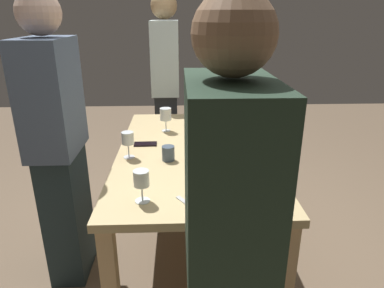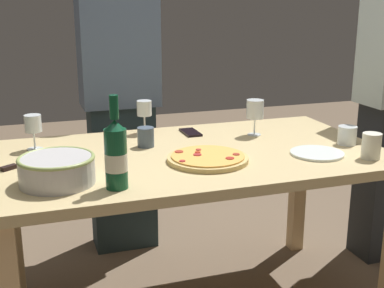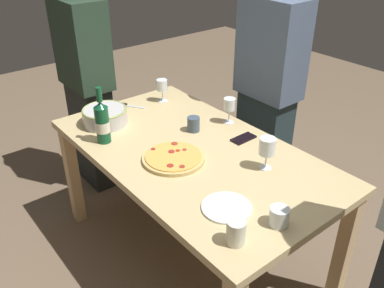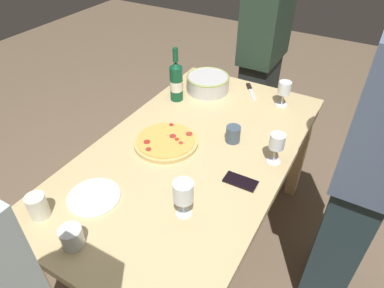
# 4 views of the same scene
# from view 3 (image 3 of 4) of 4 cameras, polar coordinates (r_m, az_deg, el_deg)

# --- Properties ---
(ground_plane) EXTENTS (8.00, 8.00, 0.00)m
(ground_plane) POSITION_cam_3_polar(r_m,az_deg,el_deg) (2.65, 0.00, -14.87)
(ground_plane) COLOR brown
(dining_table) EXTENTS (1.60, 0.90, 0.75)m
(dining_table) POSITION_cam_3_polar(r_m,az_deg,el_deg) (2.24, 0.00, -2.84)
(dining_table) COLOR #CFB67E
(dining_table) RESTS_ON ground
(pizza) EXTENTS (0.32, 0.32, 0.03)m
(pizza) POSITION_cam_3_polar(r_m,az_deg,el_deg) (2.10, -2.58, -1.93)
(pizza) COLOR tan
(pizza) RESTS_ON dining_table
(serving_bowl) EXTENTS (0.26, 0.26, 0.10)m
(serving_bowl) POSITION_cam_3_polar(r_m,az_deg,el_deg) (2.48, -11.98, 3.87)
(serving_bowl) COLOR silver
(serving_bowl) RESTS_ON dining_table
(wine_bottle) EXTENTS (0.08, 0.08, 0.32)m
(wine_bottle) POSITION_cam_3_polar(r_m,az_deg,el_deg) (2.26, -12.34, 3.01)
(wine_bottle) COLOR #104B2C
(wine_bottle) RESTS_ON dining_table
(wine_glass_near_pizza) EXTENTS (0.07, 0.07, 0.15)m
(wine_glass_near_pizza) POSITION_cam_3_polar(r_m,az_deg,el_deg) (2.72, -4.18, 8.05)
(wine_glass_near_pizza) COLOR white
(wine_glass_near_pizza) RESTS_ON dining_table
(wine_glass_by_bottle) EXTENTS (0.07, 0.07, 0.16)m
(wine_glass_by_bottle) POSITION_cam_3_polar(r_m,az_deg,el_deg) (2.43, 5.21, 5.33)
(wine_glass_by_bottle) COLOR white
(wine_glass_by_bottle) RESTS_ON dining_table
(wine_glass_far_left) EXTENTS (0.08, 0.08, 0.17)m
(wine_glass_far_left) POSITION_cam_3_polar(r_m,az_deg,el_deg) (2.01, 10.39, -0.40)
(wine_glass_far_left) COLOR white
(wine_glass_far_left) RESTS_ON dining_table
(cup_amber) EXTENTS (0.08, 0.08, 0.08)m
(cup_amber) POSITION_cam_3_polar(r_m,az_deg,el_deg) (1.72, 11.97, -9.80)
(cup_amber) COLOR white
(cup_amber) RESTS_ON dining_table
(cup_ceramic) EXTENTS (0.08, 0.08, 0.10)m
(cup_ceramic) POSITION_cam_3_polar(r_m,az_deg,el_deg) (1.60, 6.12, -12.07)
(cup_ceramic) COLOR silver
(cup_ceramic) RESTS_ON dining_table
(cup_spare) EXTENTS (0.07, 0.07, 0.08)m
(cup_spare) POSITION_cam_3_polar(r_m,az_deg,el_deg) (2.36, 0.20, 2.77)
(cup_spare) COLOR #435265
(cup_spare) RESTS_ON dining_table
(side_plate) EXTENTS (0.22, 0.22, 0.01)m
(side_plate) POSITION_cam_3_polar(r_m,az_deg,el_deg) (1.79, 4.83, -8.76)
(side_plate) COLOR white
(side_plate) RESTS_ON dining_table
(cell_phone) EXTENTS (0.07, 0.15, 0.01)m
(cell_phone) POSITION_cam_3_polar(r_m,az_deg,el_deg) (2.30, 7.14, 0.77)
(cell_phone) COLOR black
(cell_phone) RESTS_ON dining_table
(pizza_knife) EXTENTS (0.17, 0.12, 0.02)m
(pizza_knife) POSITION_cam_3_polar(r_m,az_deg,el_deg) (2.71, -8.89, 5.31)
(pizza_knife) COLOR silver
(pizza_knife) RESTS_ON dining_table
(person_host) EXTENTS (0.40, 0.24, 1.65)m
(person_host) POSITION_cam_3_polar(r_m,az_deg,el_deg) (2.72, 10.46, 7.25)
(person_host) COLOR #24353A
(person_host) RESTS_ON ground
(person_guest_right) EXTENTS (0.41, 0.24, 1.60)m
(person_guest_right) POSITION_cam_3_polar(r_m,az_deg,el_deg) (2.99, -14.42, 8.24)
(person_guest_right) COLOR #272C2B
(person_guest_right) RESTS_ON ground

